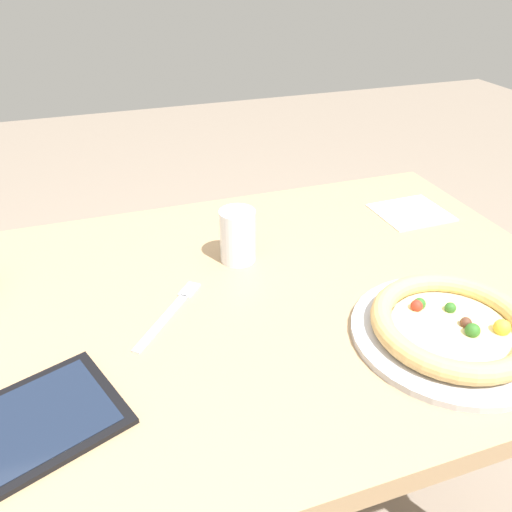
% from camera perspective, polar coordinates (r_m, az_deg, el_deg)
% --- Properties ---
extents(dining_table, '(1.29, 0.82, 0.75)m').
position_cam_1_polar(dining_table, '(1.00, -2.31, -10.06)').
color(dining_table, tan).
rests_on(dining_table, ground).
extents(pizza_near, '(0.32, 0.32, 0.05)m').
position_cam_1_polar(pizza_near, '(0.89, 20.87, -7.42)').
color(pizza_near, '#B7B7BC').
rests_on(pizza_near, dining_table).
extents(water_cup_clear, '(0.07, 0.07, 0.11)m').
position_cam_1_polar(water_cup_clear, '(1.01, -2.05, 2.30)').
color(water_cup_clear, silver).
rests_on(water_cup_clear, dining_table).
extents(paper_napkin, '(0.16, 0.15, 0.00)m').
position_cam_1_polar(paper_napkin, '(1.27, 16.79, 4.65)').
color(paper_napkin, white).
rests_on(paper_napkin, dining_table).
extents(fork, '(0.15, 0.17, 0.00)m').
position_cam_1_polar(fork, '(0.90, -9.39, -6.06)').
color(fork, silver).
rests_on(fork, dining_table).
extents(tablet, '(0.28, 0.24, 0.01)m').
position_cam_1_polar(tablet, '(0.77, -24.15, -16.90)').
color(tablet, black).
rests_on(tablet, dining_table).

